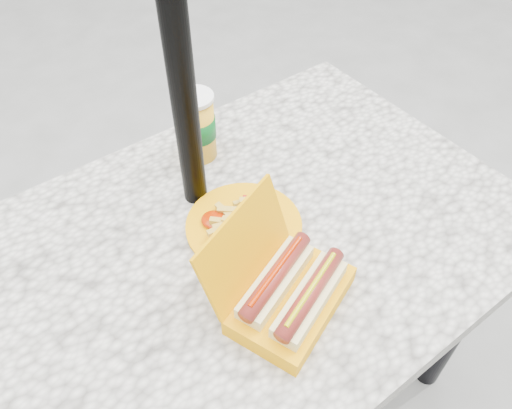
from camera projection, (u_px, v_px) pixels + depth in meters
ground at (244, 392)px, 1.56m from camera, size 60.00×60.00×0.00m
picnic_table at (239, 273)px, 1.09m from camera, size 1.20×0.80×0.75m
umbrella_pole at (178, 51)px, 0.84m from camera, size 0.05×0.05×2.20m
hotdog_box at (288, 292)px, 0.88m from camera, size 0.28×0.27×0.18m
fries_plate at (244, 227)px, 1.01m from camera, size 0.24×0.33×0.05m
soda_cup at (197, 126)px, 1.13m from camera, size 0.09×0.09×0.17m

